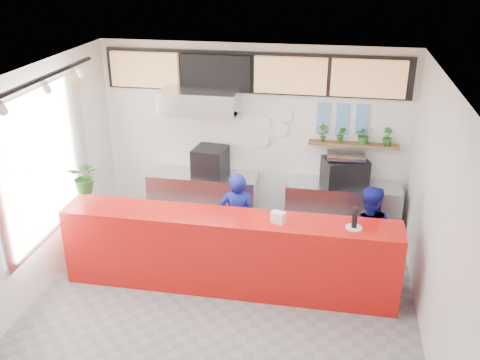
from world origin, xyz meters
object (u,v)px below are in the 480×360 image
Objects in this scene: staff_center at (237,220)px; staff_right at (366,235)px; service_counter at (229,253)px; pepper_mill at (355,217)px; panini_oven at (210,161)px; espresso_machine at (345,171)px.

staff_center is 1.00× the size of staff_right.
pepper_mill is (1.61, -0.03, 0.70)m from service_counter.
staff_center reaches higher than panini_oven.
staff_right reaches higher than pepper_mill.
espresso_machine reaches higher than service_counter.
panini_oven is 0.77× the size of espresso_machine.
espresso_machine is (1.49, 1.80, 0.56)m from service_counter.
staff_center is (-1.50, -1.17, -0.39)m from espresso_machine.
service_counter is 3.11× the size of staff_center.
service_counter is 6.81× the size of espresso_machine.
staff_center is 1.83m from staff_right.
pepper_mill is at bearing -0.99° from service_counter.
service_counter is 8.86× the size of panini_oven.
espresso_machine is at bearing 93.73° from pepper_mill.
service_counter is 3.11× the size of staff_right.
staff_right is at bearing 15.90° from service_counter.
staff_center is at bearing -161.88° from espresso_machine.
staff_center is at bearing -4.22° from staff_right.
panini_oven is 2.16m from espresso_machine.
staff_right is (1.82, 0.52, 0.17)m from service_counter.
panini_oven is at bearing 110.39° from service_counter.
staff_center and staff_right have the same top height.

